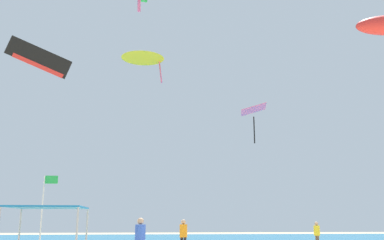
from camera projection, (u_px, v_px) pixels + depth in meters
ocean_strip at (168, 238)px, 47.00m from camera, size 110.00×25.73×0.03m
canopy_tent at (48, 210)px, 15.92m from camera, size 2.65×2.64×2.27m
person_near_tent at (183, 233)px, 24.85m from camera, size 0.44×0.45×1.85m
person_leftmost at (317, 232)px, 29.69m from camera, size 0.41×0.46×1.72m
person_central at (140, 237)px, 18.27m from camera, size 0.45×0.45×1.89m
banner_flag at (44, 210)px, 18.68m from camera, size 0.61×0.06×3.70m
kite_diamond_pink at (254, 111)px, 44.94m from camera, size 3.08×3.14×3.96m
kite_parafoil_black at (39, 58)px, 30.04m from camera, size 4.52×1.25×2.76m
kite_delta_yellow at (143, 55)px, 45.69m from camera, size 5.47×5.48×3.58m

